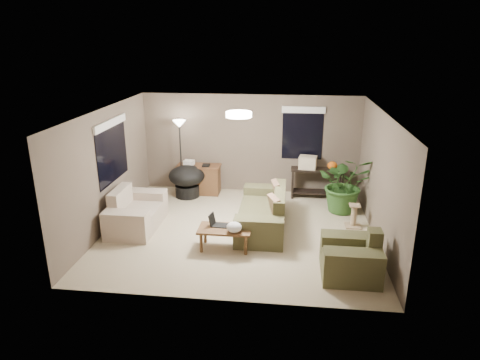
# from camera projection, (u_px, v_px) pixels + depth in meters

# --- Properties ---
(room_shell) EXTENTS (5.50, 5.50, 5.50)m
(room_shell) POSITION_uv_depth(u_px,v_px,m) (239.00, 174.00, 8.54)
(room_shell) COLOR #C4B591
(room_shell) RESTS_ON ground
(main_sofa) EXTENTS (0.95, 2.20, 0.85)m
(main_sofa) POSITION_uv_depth(u_px,v_px,m) (264.00, 214.00, 9.02)
(main_sofa) COLOR #48462B
(main_sofa) RESTS_ON ground
(throw_pillows) EXTENTS (0.39, 1.40, 0.47)m
(throw_pillows) POSITION_uv_depth(u_px,v_px,m) (277.00, 199.00, 8.88)
(throw_pillows) COLOR #8C7251
(throw_pillows) RESTS_ON main_sofa
(loveseat) EXTENTS (0.90, 1.60, 0.85)m
(loveseat) POSITION_uv_depth(u_px,v_px,m) (135.00, 214.00, 9.03)
(loveseat) COLOR beige
(loveseat) RESTS_ON ground
(armchair) EXTENTS (0.95, 1.00, 0.85)m
(armchair) POSITION_uv_depth(u_px,v_px,m) (351.00, 259.00, 7.21)
(armchair) COLOR brown
(armchair) RESTS_ON ground
(coffee_table) EXTENTS (1.00, 0.55, 0.42)m
(coffee_table) POSITION_uv_depth(u_px,v_px,m) (225.00, 231.00, 8.09)
(coffee_table) COLOR brown
(coffee_table) RESTS_ON ground
(laptop) EXTENTS (0.39, 0.26, 0.24)m
(laptop) POSITION_uv_depth(u_px,v_px,m) (217.00, 223.00, 8.16)
(laptop) COLOR black
(laptop) RESTS_ON coffee_table
(plastic_bag) EXTENTS (0.31, 0.29, 0.20)m
(plastic_bag) POSITION_uv_depth(u_px,v_px,m) (234.00, 227.00, 7.87)
(plastic_bag) COLOR white
(plastic_bag) RESTS_ON coffee_table
(desk) EXTENTS (1.10, 0.50, 0.75)m
(desk) POSITION_uv_depth(u_px,v_px,m) (199.00, 179.00, 10.96)
(desk) COLOR brown
(desk) RESTS_ON ground
(desk_papers) EXTENTS (0.68, 0.28, 0.12)m
(desk_papers) POSITION_uv_depth(u_px,v_px,m) (192.00, 163.00, 10.83)
(desk_papers) COLOR silver
(desk_papers) RESTS_ON desk
(console_table) EXTENTS (1.30, 0.40, 0.75)m
(console_table) POSITION_uv_depth(u_px,v_px,m) (317.00, 181.00, 10.64)
(console_table) COLOR black
(console_table) RESTS_ON ground
(pumpkin) EXTENTS (0.29, 0.29, 0.20)m
(pumpkin) POSITION_uv_depth(u_px,v_px,m) (332.00, 166.00, 10.47)
(pumpkin) COLOR orange
(pumpkin) RESTS_ON console_table
(cardboard_box) EXTENTS (0.46, 0.38, 0.31)m
(cardboard_box) POSITION_uv_depth(u_px,v_px,m) (308.00, 162.00, 10.52)
(cardboard_box) COLOR beige
(cardboard_box) RESTS_ON console_table
(papasan_chair) EXTENTS (1.05, 1.05, 0.80)m
(papasan_chair) POSITION_uv_depth(u_px,v_px,m) (187.00, 179.00, 10.70)
(papasan_chair) COLOR black
(papasan_chair) RESTS_ON ground
(floor_lamp) EXTENTS (0.32, 0.32, 1.91)m
(floor_lamp) POSITION_uv_depth(u_px,v_px,m) (180.00, 133.00, 10.52)
(floor_lamp) COLOR black
(floor_lamp) RESTS_ON ground
(ceiling_fixture) EXTENTS (0.50, 0.50, 0.10)m
(ceiling_fixture) POSITION_uv_depth(u_px,v_px,m) (239.00, 114.00, 8.16)
(ceiling_fixture) COLOR white
(ceiling_fixture) RESTS_ON room_shell
(houseplant) EXTENTS (1.22, 1.36, 1.06)m
(houseplant) POSITION_uv_depth(u_px,v_px,m) (345.00, 190.00, 9.76)
(houseplant) COLOR #2D5923
(houseplant) RESTS_ON ground
(cat_scratching_post) EXTENTS (0.32, 0.32, 0.50)m
(cat_scratching_post) POSITION_uv_depth(u_px,v_px,m) (354.00, 217.00, 9.07)
(cat_scratching_post) COLOR tan
(cat_scratching_post) RESTS_ON ground
(window_left) EXTENTS (0.05, 1.56, 1.33)m
(window_left) POSITION_uv_depth(u_px,v_px,m) (111.00, 140.00, 8.95)
(window_left) COLOR black
(window_left) RESTS_ON room_shell
(window_back) EXTENTS (1.06, 0.05, 1.33)m
(window_back) POSITION_uv_depth(u_px,v_px,m) (303.00, 124.00, 10.56)
(window_back) COLOR black
(window_back) RESTS_ON room_shell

